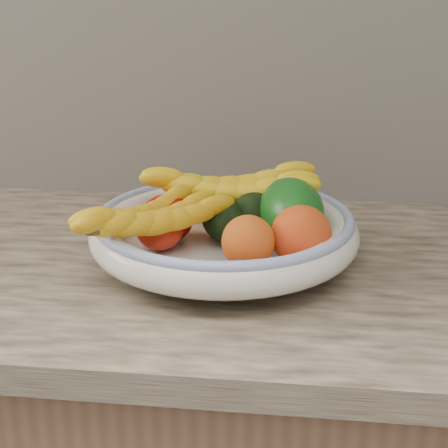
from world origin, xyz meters
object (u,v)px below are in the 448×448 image
green_mango (290,213)px  banana_bunch_back (229,192)px  fruit_bowl (224,231)px  banana_bunch_front (149,223)px

green_mango → banana_bunch_back: size_ratio=0.50×
green_mango → banana_bunch_back: green_mango is taller
fruit_bowl → green_mango: size_ratio=2.75×
banana_bunch_front → green_mango: bearing=-30.8°
green_mango → banana_bunch_back: (-0.10, 0.05, 0.01)m
fruit_bowl → banana_bunch_front: size_ratio=1.48×
green_mango → fruit_bowl: bearing=171.1°
fruit_bowl → green_mango: 0.10m
fruit_bowl → banana_bunch_front: (-0.09, -0.07, 0.03)m
banana_bunch_back → banana_bunch_front: bearing=-131.4°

